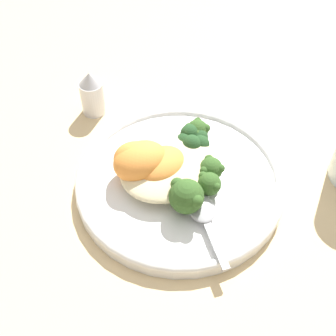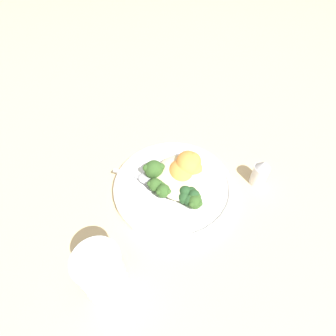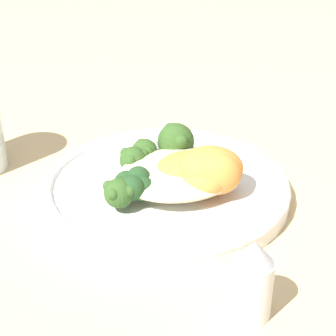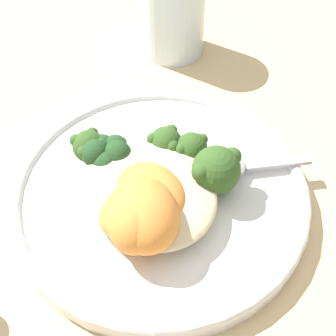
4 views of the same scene
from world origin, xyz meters
The scene contains 14 objects.
ground_plane centered at (0.00, 0.00, 0.00)m, with size 4.00×4.00×0.00m, color #D6B784.
plate centered at (-0.01, 0.00, 0.01)m, with size 0.27×0.27×0.02m.
quinoa_mound centered at (-0.02, 0.02, 0.03)m, with size 0.13×0.11×0.02m, color beige.
broccoli_stalk_0 centered at (-0.04, -0.04, 0.04)m, with size 0.04×0.09×0.04m.
broccoli_stalk_1 centered at (-0.01, -0.03, 0.03)m, with size 0.06×0.08×0.03m.
broccoli_stalk_2 centered at (0.01, -0.02, 0.03)m, with size 0.10×0.08×0.03m.
broccoli_stalk_3 centered at (0.03, 0.03, 0.03)m, with size 0.11×0.05×0.03m.
sweet_potato_chunk_0 centered at (-0.03, 0.02, 0.04)m, with size 0.07×0.05×0.03m, color orange.
sweet_potato_chunk_1 centered at (-0.04, 0.04, 0.05)m, with size 0.07×0.06×0.05m, color orange.
sweet_potato_chunk_2 centered at (-0.04, 0.04, 0.04)m, with size 0.06×0.05×0.03m, color orange.
sweet_potato_chunk_3 centered at (-0.05, 0.05, 0.04)m, with size 0.05×0.04×0.05m, color orange.
kale_tuft centered at (0.04, 0.03, 0.04)m, with size 0.04×0.05×0.03m.
spoon centered at (-0.03, -0.06, 0.03)m, with size 0.06×0.11×0.01m.
water_glass centered at (0.18, -0.14, 0.05)m, with size 0.08×0.08×0.11m, color silver.
Camera 4 is at (-0.23, 0.13, 0.34)m, focal length 50.00 mm.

